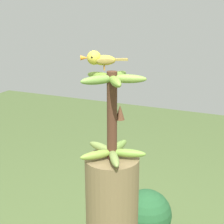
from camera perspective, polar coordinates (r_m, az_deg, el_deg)
The scene contains 3 objects.
banana_bunch at distance 1.34m, azimuth 0.05°, elevation -0.63°, with size 0.27×0.26×0.35m.
perched_bird at distance 1.32m, azimuth -2.15°, elevation 8.71°, with size 0.17×0.10×0.07m.
tropical_shrub at distance 2.33m, azimuth 5.68°, elevation -16.45°, with size 0.32×0.32×0.42m.
Camera 1 is at (0.52, -1.16, 1.52)m, focal length 55.58 mm.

